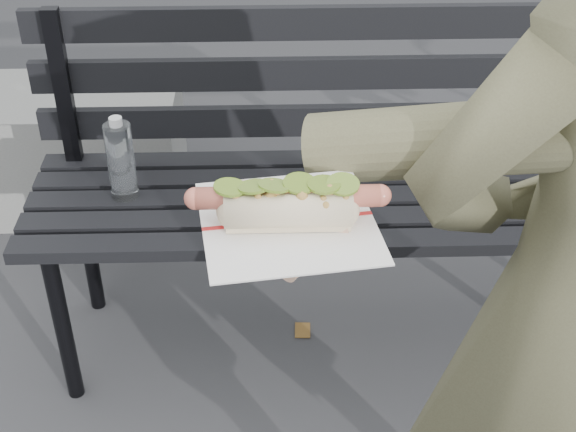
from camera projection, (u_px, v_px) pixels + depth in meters
park_bench at (333, 164)px, 1.96m from camera, size 1.50×0.44×0.88m
held_hotdog at (461, 156)px, 0.92m from camera, size 0.64×0.31×0.20m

